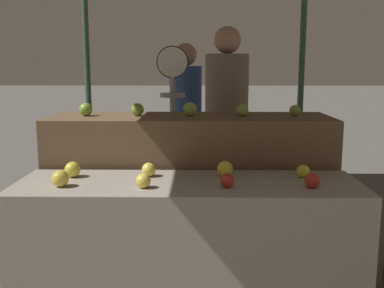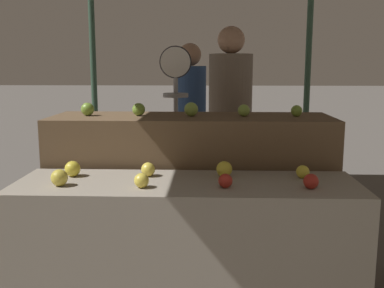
% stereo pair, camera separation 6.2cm
% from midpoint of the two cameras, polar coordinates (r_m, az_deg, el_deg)
% --- Properties ---
extents(display_counter_front, '(1.80, 0.55, 0.82)m').
position_cam_midpoint_polar(display_counter_front, '(2.49, 0.07, -14.00)').
color(display_counter_front, gray).
rests_on(display_counter_front, ground_plane).
extents(display_counter_back, '(1.80, 0.55, 1.10)m').
position_cam_midpoint_polar(display_counter_back, '(3.01, 0.51, -6.90)').
color(display_counter_back, brown).
rests_on(display_counter_back, ground_plane).
extents(apple_front_0, '(0.09, 0.09, 0.09)m').
position_cam_midpoint_polar(apple_front_0, '(2.36, -15.77, -4.14)').
color(apple_front_0, gold).
rests_on(apple_front_0, display_counter_front).
extents(apple_front_1, '(0.07, 0.07, 0.07)m').
position_cam_midpoint_polar(apple_front_1, '(2.25, -5.65, -4.63)').
color(apple_front_1, yellow).
rests_on(apple_front_1, display_counter_front).
extents(apple_front_2, '(0.07, 0.07, 0.07)m').
position_cam_midpoint_polar(apple_front_2, '(2.25, 5.05, -4.67)').
color(apple_front_2, '#AD281E').
rests_on(apple_front_2, display_counter_front).
extents(apple_front_3, '(0.08, 0.08, 0.08)m').
position_cam_midpoint_polar(apple_front_3, '(2.30, 15.62, -4.59)').
color(apple_front_3, '#AD281E').
rests_on(apple_front_3, display_counter_front).
extents(apple_front_4, '(0.09, 0.09, 0.09)m').
position_cam_midpoint_polar(apple_front_4, '(2.54, -14.26, -3.07)').
color(apple_front_4, gold).
rests_on(apple_front_4, display_counter_front).
extents(apple_front_5, '(0.08, 0.08, 0.08)m').
position_cam_midpoint_polar(apple_front_5, '(2.48, -4.89, -3.23)').
color(apple_front_5, yellow).
rests_on(apple_front_5, display_counter_front).
extents(apple_front_6, '(0.09, 0.09, 0.09)m').
position_cam_midpoint_polar(apple_front_6, '(2.46, 4.84, -3.20)').
color(apple_front_6, gold).
rests_on(apple_front_6, display_counter_front).
extents(apple_front_7, '(0.07, 0.07, 0.07)m').
position_cam_midpoint_polar(apple_front_7, '(2.50, 14.58, -3.44)').
color(apple_front_7, gold).
rests_on(apple_front_7, display_counter_front).
extents(apple_back_0, '(0.08, 0.08, 0.08)m').
position_cam_midpoint_polar(apple_back_0, '(2.98, -12.54, 4.33)').
color(apple_back_0, '#7AA338').
rests_on(apple_back_0, display_counter_back).
extents(apple_back_1, '(0.08, 0.08, 0.08)m').
position_cam_midpoint_polar(apple_back_1, '(2.92, -6.18, 4.39)').
color(apple_back_1, '#7AA338').
rests_on(apple_back_1, display_counter_back).
extents(apple_back_2, '(0.09, 0.09, 0.09)m').
position_cam_midpoint_polar(apple_back_2, '(2.88, 0.55, 4.43)').
color(apple_back_2, '#8EB247').
rests_on(apple_back_2, display_counter_back).
extents(apple_back_3, '(0.08, 0.08, 0.08)m').
position_cam_midpoint_polar(apple_back_3, '(2.89, 7.21, 4.25)').
color(apple_back_3, '#8EB247').
rests_on(apple_back_3, display_counter_back).
extents(apple_back_4, '(0.07, 0.07, 0.07)m').
position_cam_midpoint_polar(apple_back_4, '(2.95, 13.73, 4.12)').
color(apple_back_4, '#84AD3D').
rests_on(apple_back_4, display_counter_back).
extents(produce_scale, '(0.25, 0.20, 1.57)m').
position_cam_midpoint_polar(produce_scale, '(3.56, -1.58, 5.22)').
color(produce_scale, '#99999E').
rests_on(produce_scale, ground_plane).
extents(person_vendor_at_scale, '(0.42, 0.42, 1.75)m').
position_cam_midpoint_polar(person_vendor_at_scale, '(3.90, 5.32, 3.83)').
color(person_vendor_at_scale, '#2D2D38').
rests_on(person_vendor_at_scale, ground_plane).
extents(person_customer_left, '(0.38, 0.38, 1.63)m').
position_cam_midpoint_polar(person_customer_left, '(4.36, 0.16, 3.78)').
color(person_customer_left, '#2D2D38').
rests_on(person_customer_left, ground_plane).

